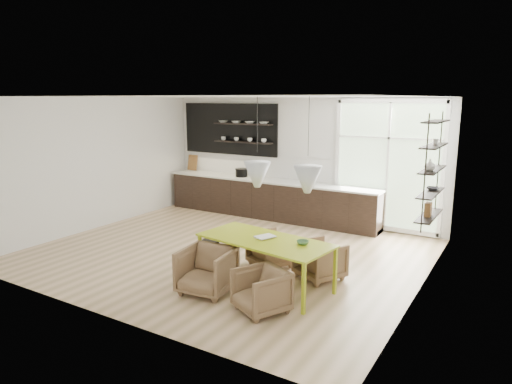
{
  "coord_description": "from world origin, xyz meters",
  "views": [
    {
      "loc": [
        4.73,
        -6.81,
        2.87
      ],
      "look_at": [
        0.26,
        0.6,
        1.09
      ],
      "focal_mm": 32.0,
      "sensor_mm": 36.0,
      "label": 1
    }
  ],
  "objects_px": {
    "armchair_front_right": "(261,291)",
    "wire_stool": "(211,249)",
    "dining_table": "(265,242)",
    "armchair_front_left": "(207,270)",
    "armchair_back_left": "(271,249)",
    "armchair_back_right": "(320,260)"
  },
  "relations": [
    {
      "from": "armchair_back_right",
      "to": "armchair_front_left",
      "type": "relative_size",
      "value": 0.89
    },
    {
      "from": "armchair_back_left",
      "to": "armchair_front_right",
      "type": "xyz_separation_m",
      "value": [
        0.73,
        -1.59,
        -0.0
      ]
    },
    {
      "from": "dining_table",
      "to": "armchair_back_left",
      "type": "height_order",
      "value": "dining_table"
    },
    {
      "from": "armchair_front_left",
      "to": "armchair_front_right",
      "type": "relative_size",
      "value": 1.15
    },
    {
      "from": "armchair_front_left",
      "to": "wire_stool",
      "type": "distance_m",
      "value": 1.2
    },
    {
      "from": "armchair_back_right",
      "to": "armchair_front_right",
      "type": "bearing_deg",
      "value": 109.35
    },
    {
      "from": "armchair_front_right",
      "to": "wire_stool",
      "type": "xyz_separation_m",
      "value": [
        -1.68,
        1.13,
        -0.02
      ]
    },
    {
      "from": "armchair_back_right",
      "to": "wire_stool",
      "type": "distance_m",
      "value": 1.94
    },
    {
      "from": "armchair_back_left",
      "to": "armchair_front_left",
      "type": "xyz_separation_m",
      "value": [
        -0.28,
        -1.46,
        0.04
      ]
    },
    {
      "from": "dining_table",
      "to": "armchair_back_right",
      "type": "xyz_separation_m",
      "value": [
        0.61,
        0.74,
        -0.4
      ]
    },
    {
      "from": "armchair_back_left",
      "to": "armchair_back_right",
      "type": "distance_m",
      "value": 0.96
    },
    {
      "from": "dining_table",
      "to": "armchair_back_left",
      "type": "relative_size",
      "value": 3.3
    },
    {
      "from": "armchair_front_right",
      "to": "armchair_front_left",
      "type": "bearing_deg",
      "value": -160.07
    },
    {
      "from": "armchair_back_right",
      "to": "armchair_front_left",
      "type": "xyz_separation_m",
      "value": [
        -1.24,
        -1.39,
        0.04
      ]
    },
    {
      "from": "dining_table",
      "to": "armchair_front_left",
      "type": "height_order",
      "value": "dining_table"
    },
    {
      "from": "wire_stool",
      "to": "armchair_front_left",
      "type": "bearing_deg",
      "value": -56.7
    },
    {
      "from": "armchair_back_right",
      "to": "armchair_back_left",
      "type": "bearing_deg",
      "value": 23.13
    },
    {
      "from": "armchair_back_right",
      "to": "armchair_front_right",
      "type": "distance_m",
      "value": 1.53
    },
    {
      "from": "armchair_front_left",
      "to": "wire_stool",
      "type": "xyz_separation_m",
      "value": [
        -0.66,
        1.0,
        -0.06
      ]
    },
    {
      "from": "dining_table",
      "to": "armchair_front_left",
      "type": "relative_size",
      "value": 2.88
    },
    {
      "from": "dining_table",
      "to": "armchair_front_right",
      "type": "relative_size",
      "value": 3.33
    },
    {
      "from": "armchair_front_left",
      "to": "wire_stool",
      "type": "relative_size",
      "value": 1.72
    }
  ]
}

